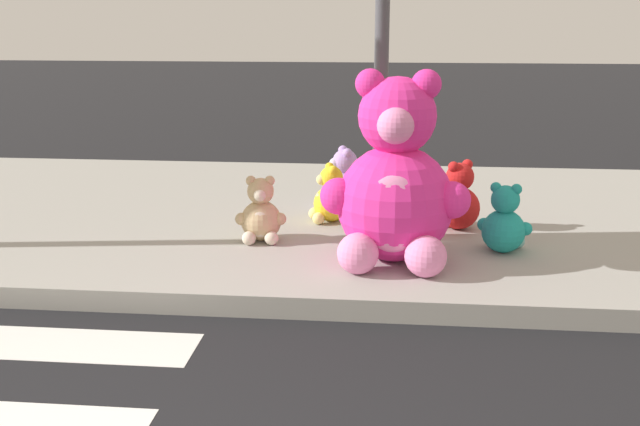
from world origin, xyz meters
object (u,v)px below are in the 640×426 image
object	(u,v)px
sign_pole	(382,20)
plush_teal	(504,224)
plush_red	(457,201)
plush_yellow	(330,199)
plush_pink_large	(395,187)
plush_lavender	(343,183)
plush_tan	(261,215)

from	to	relation	value
sign_pole	plush_teal	distance (m)	1.79
plush_red	sign_pole	bearing A→B (deg)	-153.53
plush_teal	plush_yellow	bearing A→B (deg)	152.24
plush_pink_large	plush_lavender	distance (m)	1.64
plush_pink_large	plush_red	bearing A→B (deg)	60.28
plush_pink_large	plush_teal	xyz separation A→B (m)	(0.82, 0.30, -0.34)
sign_pole	plush_tan	bearing A→B (deg)	-168.25
plush_teal	plush_lavender	bearing A→B (deg)	136.53
plush_lavender	plush_tan	bearing A→B (deg)	-116.70
sign_pole	plush_red	world-z (taller)	sign_pole
plush_pink_large	plush_red	world-z (taller)	plush_pink_large
plush_red	plush_teal	size ratio (longest dim) A/B	1.09
plush_tan	plush_teal	distance (m)	1.87
plush_pink_large	plush_teal	bearing A→B (deg)	20.30
plush_red	plush_lavender	world-z (taller)	plush_red
plush_tan	plush_yellow	distance (m)	0.80
plush_red	plush_lavender	bearing A→B (deg)	148.05
sign_pole	plush_teal	xyz separation A→B (m)	(0.95, -0.29, -1.48)
plush_tan	plush_yellow	bearing A→B (deg)	52.19
plush_teal	plush_yellow	size ratio (longest dim) A/B	1.06
plush_red	plush_teal	world-z (taller)	plush_red
sign_pole	plush_lavender	distance (m)	1.78
plush_teal	plush_lavender	xyz separation A→B (m)	(-1.30, 1.23, 0.01)
plush_pink_large	plush_tan	bearing A→B (deg)	159.05
plush_pink_large	plush_tan	xyz separation A→B (m)	(-1.04, 0.40, -0.34)
sign_pole	plush_tan	size ratio (longest dim) A/B	6.13
plush_pink_large	plush_tan	distance (m)	1.17
plush_yellow	plush_teal	bearing A→B (deg)	-27.76
plush_teal	sign_pole	bearing A→B (deg)	163.20
plush_teal	plush_lavender	size ratio (longest dim) A/B	0.94
plush_tan	plush_pink_large	bearing A→B (deg)	-20.95
plush_teal	plush_red	bearing A→B (deg)	116.35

